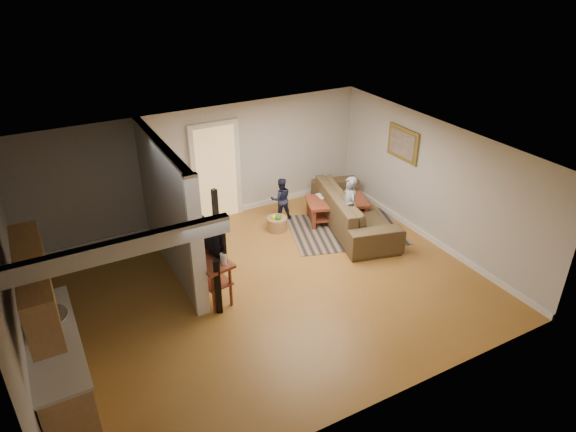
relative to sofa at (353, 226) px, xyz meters
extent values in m
plane|color=#906024|center=(-2.69, -1.16, 0.00)|extent=(7.50, 7.50, 0.00)
cube|color=silver|center=(-2.69, 1.84, 1.25)|extent=(7.50, 0.04, 2.50)
cube|color=silver|center=(-6.44, -1.16, 1.25)|extent=(0.04, 6.00, 2.50)
cube|color=silver|center=(1.06, -1.16, 1.25)|extent=(0.04, 6.00, 2.50)
cube|color=white|center=(-2.69, -1.16, 2.50)|extent=(7.50, 6.00, 0.04)
cube|color=silver|center=(-3.89, 0.29, 1.25)|extent=(0.15, 3.10, 2.50)
cube|color=white|center=(-3.89, -1.26, 1.25)|extent=(0.22, 0.10, 2.50)
cube|color=white|center=(-2.69, 1.81, 0.06)|extent=(7.50, 0.04, 0.12)
cube|color=white|center=(1.03, -1.16, 0.06)|extent=(0.04, 6.00, 0.12)
cube|color=#D8B272|center=(-2.39, 1.78, 1.05)|extent=(0.90, 0.06, 2.10)
cube|color=#AD7D4F|center=(-6.12, -1.96, 0.45)|extent=(0.60, 2.20, 0.90)
cube|color=beige|center=(-6.12, -1.96, 0.92)|extent=(0.64, 2.24, 0.05)
cube|color=#AD7D4F|center=(-6.14, -1.96, 1.80)|extent=(0.35, 2.00, 0.70)
imported|color=silver|center=(-6.12, -1.66, 0.94)|extent=(0.54, 0.54, 0.19)
cube|color=#2D2214|center=(-3.81, -0.36, 1.85)|extent=(0.03, 0.40, 0.34)
cube|color=#2D2214|center=(-3.81, 0.14, 1.85)|extent=(0.03, 0.40, 0.34)
cube|color=#2D2214|center=(-3.81, 0.64, 1.85)|extent=(0.03, 0.40, 0.34)
cube|color=olive|center=(1.02, -0.16, 1.75)|extent=(0.04, 0.90, 0.68)
cube|color=black|center=(-0.24, -0.08, 0.01)|extent=(2.74, 2.33, 0.01)
imported|color=#4A3C25|center=(0.00, 0.00, 0.00)|extent=(1.75, 2.97, 0.81)
cube|color=#5E2716|center=(-0.19, 0.37, 0.47)|extent=(1.46, 1.14, 0.06)
cube|color=silver|center=(-0.19, 0.37, 0.48)|extent=(0.91, 0.69, 0.02)
cube|color=#5E2716|center=(-0.19, 0.37, 0.16)|extent=(1.33, 1.00, 0.03)
cube|color=#5E2716|center=(-0.83, 0.28, 0.24)|extent=(0.10, 0.10, 0.47)
cube|color=#5E2716|center=(0.24, -0.10, 0.24)|extent=(0.10, 0.10, 0.47)
cube|color=#5E2716|center=(-0.63, 0.84, 0.24)|extent=(0.10, 0.10, 0.47)
cube|color=#5E2716|center=(0.44, 0.46, 0.24)|extent=(0.10, 0.10, 0.47)
imported|color=navy|center=(0.10, 0.40, 0.50)|extent=(0.28, 0.28, 0.23)
cylinder|color=#166323|center=(-0.40, 0.27, 0.63)|extent=(0.07, 0.07, 0.26)
imported|color=#998C4C|center=(-0.48, 0.68, 0.50)|extent=(0.24, 0.30, 0.03)
imported|color=#66594C|center=(-0.16, 0.13, 0.50)|extent=(0.35, 0.38, 0.02)
cube|color=#5E2716|center=(-3.64, -0.76, 0.79)|extent=(0.69, 1.36, 0.05)
cube|color=#5E2716|center=(-3.64, -0.76, 0.43)|extent=(0.62, 1.24, 0.03)
cylinder|color=#5E2716|center=(-3.71, -1.34, 0.40)|extent=(0.05, 0.05, 0.80)
cylinder|color=#5E2716|center=(-3.89, -0.24, 0.40)|extent=(0.05, 0.05, 0.80)
cylinder|color=#5E2716|center=(-3.39, -1.29, 0.40)|extent=(0.05, 0.05, 0.80)
cylinder|color=#5E2716|center=(-3.57, -0.18, 0.40)|extent=(0.05, 0.05, 0.80)
imported|color=black|center=(-3.62, -0.76, 0.82)|extent=(0.30, 1.05, 0.60)
cylinder|color=white|center=(-3.46, -1.23, 0.91)|extent=(0.11, 0.11, 0.19)
cube|color=black|center=(-3.64, -1.36, 0.50)|extent=(0.13, 0.13, 1.01)
cube|color=black|center=(-2.70, 1.14, 0.50)|extent=(0.12, 0.12, 1.01)
cylinder|color=#93643F|center=(-1.52, 0.64, 0.14)|extent=(0.43, 0.43, 0.28)
sphere|color=red|center=(-1.46, 0.68, 0.28)|extent=(0.13, 0.13, 0.13)
sphere|color=yellow|center=(-1.59, 0.66, 0.30)|extent=(0.13, 0.13, 0.13)
sphere|color=#258822|center=(-1.52, 0.59, 0.32)|extent=(0.13, 0.13, 0.13)
imported|color=gray|center=(-0.34, -0.28, 0.00)|extent=(0.42, 0.54, 1.32)
imported|color=#1B1F38|center=(-1.21, 1.04, 0.00)|extent=(0.54, 0.46, 0.96)
camera|label=1|loc=(-5.89, -7.86, 5.41)|focal=32.00mm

